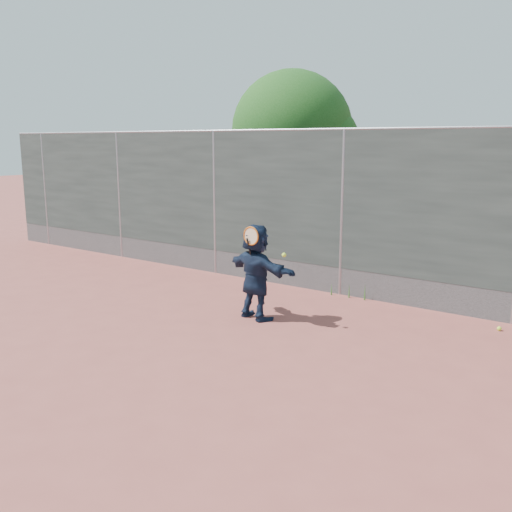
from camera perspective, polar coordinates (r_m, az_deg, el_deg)
The scene contains 7 objects.
ground at distance 7.93m, azimuth -3.63°, elevation -9.20°, with size 80.00×80.00×0.00m, color #9E4C42.
player at distance 9.01m, azimuth 0.00°, elevation -1.59°, with size 1.42×0.45×1.53m, color #142139.
ball_ground at distance 9.35m, azimuth 23.15°, elevation -6.69°, with size 0.07×0.07×0.07m, color #C9F135.
fence at distance 10.43m, azimuth 8.62°, elevation 4.63°, with size 20.00×0.06×3.03m.
swing_action at distance 8.68m, azimuth -0.18°, elevation 1.72°, with size 0.73×0.16×0.51m.
tree_left at distance 14.43m, azimuth 4.24°, elevation 11.97°, with size 3.15×3.00×4.53m.
weed_clump at distance 10.47m, azimuth 9.52°, elevation -3.45°, with size 0.68×0.07×0.30m.
Camera 1 is at (4.75, -5.71, 2.79)m, focal length 40.00 mm.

